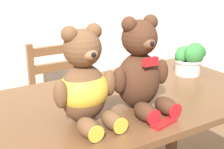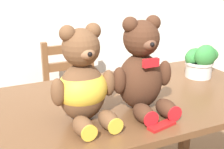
% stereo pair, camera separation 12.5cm
% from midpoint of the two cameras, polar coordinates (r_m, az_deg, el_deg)
% --- Properties ---
extents(dining_table, '(1.52, 0.80, 0.77)m').
position_cam_midpoint_polar(dining_table, '(1.53, -1.70, -8.04)').
color(dining_table, brown).
rests_on(dining_table, ground_plane).
extents(wooden_chair_behind, '(0.39, 0.42, 0.87)m').
position_cam_midpoint_polar(wooden_chair_behind, '(2.26, -10.34, -5.43)').
color(wooden_chair_behind, brown).
rests_on(wooden_chair_behind, ground_plane).
extents(teddy_bear_left, '(0.28, 0.29, 0.39)m').
position_cam_midpoint_polar(teddy_bear_left, '(1.23, -7.94, -1.94)').
color(teddy_bear_left, brown).
rests_on(teddy_bear_left, dining_table).
extents(teddy_bear_right, '(0.28, 0.28, 0.41)m').
position_cam_midpoint_polar(teddy_bear_right, '(1.34, 2.60, 0.80)').
color(teddy_bear_right, '#472819').
rests_on(teddy_bear_right, dining_table).
extents(potted_plant, '(0.20, 0.18, 0.20)m').
position_cam_midpoint_polar(potted_plant, '(1.85, 12.23, 3.04)').
color(potted_plant, beige).
rests_on(potted_plant, dining_table).
extents(chocolate_bar, '(0.13, 0.07, 0.01)m').
position_cam_midpoint_polar(chocolate_bar, '(1.26, 6.69, -8.90)').
color(chocolate_bar, red).
rests_on(chocolate_bar, dining_table).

